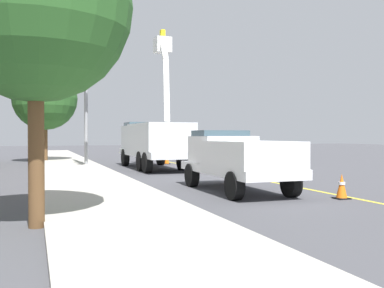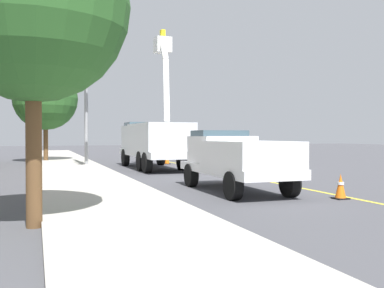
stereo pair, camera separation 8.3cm
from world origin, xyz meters
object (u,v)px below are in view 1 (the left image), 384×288
Objects in this scene: utility_bucket_truck at (154,140)px; traffic_cone_trailing at (167,157)px; traffic_cone_mid_rear at (196,163)px; service_pickup_truck at (237,158)px; traffic_cone_mid_front at (236,171)px; passing_minivan at (199,147)px; traffic_cone_leading at (342,187)px; traffic_signal_mast at (89,74)px.

traffic_cone_trailing is (3.38, -1.85, -1.20)m from utility_bucket_truck.
service_pickup_truck is at bearing 166.83° from traffic_cone_mid_rear.
traffic_cone_trailing is at bearing -2.66° from traffic_cone_mid_front.
service_pickup_truck is 9.22m from traffic_cone_mid_rear.
traffic_cone_trailing is at bearing 136.01° from passing_minivan.
traffic_cone_mid_front is 5.44m from traffic_cone_mid_rear.
traffic_cone_mid_front reaches higher than traffic_cone_mid_rear.
traffic_cone_mid_rear is (11.66, -0.04, 0.01)m from traffic_cone_leading.
service_pickup_truck is at bearing 37.17° from traffic_cone_leading.
traffic_signal_mast reaches higher than passing_minivan.
traffic_cone_mid_rear is 0.86× the size of traffic_cone_trailing.
utility_bucket_truck is 7.70m from traffic_cone_mid_front.
traffic_cone_leading is at bearing 179.82° from traffic_cone_mid_rear.
passing_minivan is 6.40× the size of traffic_cone_mid_rear.
service_pickup_truck is 7.20× the size of traffic_cone_mid_front.
traffic_cone_mid_front is (-7.48, -1.34, -1.25)m from utility_bucket_truck.
traffic_cone_leading is at bearing -173.06° from utility_bucket_truck.
traffic_cone_trailing is at bearing -1.52° from traffic_cone_mid_rear.
traffic_cone_mid_rear is 0.09× the size of traffic_signal_mast.
traffic_cone_trailing is (-4.19, 4.04, -0.54)m from passing_minivan.
traffic_cone_trailing reaches higher than traffic_cone_leading.
utility_bucket_truck reaches higher than traffic_cone_trailing.
traffic_signal_mast is (12.71, 2.99, 4.31)m from service_pickup_truck.
utility_bucket_truck is at bearing -2.02° from service_pickup_truck.
service_pickup_truck is at bearing 171.16° from traffic_cone_trailing.
traffic_signal_mast is at bearing 13.24° from service_pickup_truck.
traffic_cone_leading is (-21.28, 4.23, -0.61)m from passing_minivan.
traffic_signal_mast reaches higher than traffic_cone_mid_rear.
traffic_cone_mid_rear is at bearing -0.18° from traffic_cone_leading.
service_pickup_truck reaches higher than traffic_cone_mid_front.
service_pickup_truck is 7.46× the size of traffic_cone_mid_rear.
utility_bucket_truck is at bearing 6.94° from traffic_cone_leading.
traffic_signal_mast is (15.42, 5.05, 5.06)m from traffic_cone_leading.
traffic_cone_trailing is (5.43, -0.14, 0.06)m from traffic_cone_mid_rear.
passing_minivan reaches higher than traffic_cone_mid_rear.
traffic_signal_mast is at bearing 107.69° from traffic_cone_trailing.
traffic_signal_mast reaches higher than traffic_cone_mid_front.
utility_bucket_truck is 1.46× the size of service_pickup_truck.
traffic_signal_mast is (9.19, 4.72, 5.04)m from traffic_cone_mid_front.
traffic_cone_mid_front is at bearing 177.34° from traffic_cone_trailing.
traffic_cone_leading is at bearing 168.77° from passing_minivan.
traffic_cone_trailing is (17.09, -0.18, 0.07)m from traffic_cone_leading.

